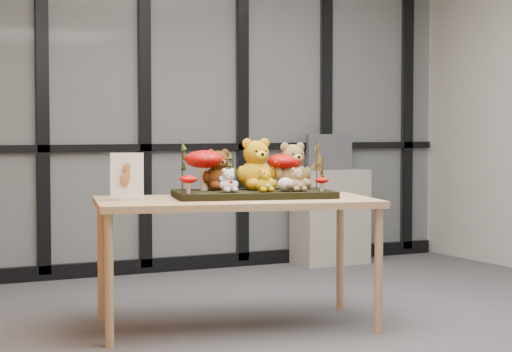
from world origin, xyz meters
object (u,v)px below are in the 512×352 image
display_table (235,209)px  diorama_tray (253,194)px  bear_white_bow (228,179)px  mushroom_back_left (204,168)px  mushroom_back_right (285,169)px  mushroom_front_left (188,183)px  sign_holder (127,178)px  cabinet (330,217)px  mushroom_front_right (322,183)px  monitor (329,152)px  bear_pooh_yellow (256,161)px  bear_small_yellow (264,179)px  bear_brown_medium (218,167)px  plush_cream_hedgehog (285,184)px  bear_tan_back (292,163)px  bear_beige_small (297,178)px

display_table → diorama_tray: 0.16m
bear_white_bow → mushroom_back_left: mushroom_back_left is taller
mushroom_back_right → display_table: bearing=-165.3°
mushroom_front_left → sign_holder: 0.37m
mushroom_back_right → cabinet: (1.48, 1.89, -0.53)m
mushroom_front_right → monitor: size_ratio=0.21×
bear_pooh_yellow → mushroom_front_left: size_ratio=2.97×
bear_small_yellow → bear_white_bow: (-0.21, 0.07, -0.00)m
bear_small_yellow → mushroom_front_left: size_ratio=1.36×
cabinet → display_table: bearing=-133.2°
monitor → bear_brown_medium: bearing=-136.3°
display_table → sign_holder: size_ratio=6.49×
diorama_tray → plush_cream_hedgehog: bearing=-33.9°
diorama_tray → bear_brown_medium: 0.28m
bear_pooh_yellow → bear_tan_back: bearing=2.9°
bear_beige_small → mushroom_front_left: bear_beige_small is taller
bear_white_bow → bear_beige_small: 0.43m
bear_pooh_yellow → bear_brown_medium: bearing=177.7°
display_table → bear_small_yellow: size_ratio=11.23×
bear_pooh_yellow → mushroom_front_left: (-0.51, -0.13, -0.12)m
bear_pooh_yellow → bear_beige_small: bear_pooh_yellow is taller
bear_small_yellow → cabinet: 2.76m
bear_white_bow → bear_brown_medium: bearing=95.2°
display_table → mushroom_back_right: size_ratio=7.33×
plush_cream_hedgehog → mushroom_back_left: bearing=152.7°
bear_tan_back → mushroom_back_right: bear_tan_back is taller
bear_white_bow → plush_cream_hedgehog: bearing=-0.8°
bear_beige_small → mushroom_back_right: bearing=93.3°
cabinet → plush_cream_hedgehog: bearing=-127.0°
bear_pooh_yellow → mushroom_front_left: bearing=-151.8°
mushroom_back_left → plush_cream_hedgehog: bearing=-41.1°
cabinet → monitor: bearing=90.0°
bear_white_bow → bear_beige_small: bear_beige_small is taller
bear_white_bow → mushroom_back_left: size_ratio=0.58×
diorama_tray → mushroom_front_left: 0.45m
bear_white_bow → sign_holder: 0.60m
diorama_tray → bear_small_yellow: bear_small_yellow is taller
bear_brown_medium → bear_tan_back: (0.47, -0.11, 0.02)m
mushroom_back_left → diorama_tray: bearing=-36.6°
mushroom_back_left → mushroom_back_right: mushroom_back_left is taller
display_table → plush_cream_hedgehog: plush_cream_hedgehog is taller
diorama_tray → bear_brown_medium: bear_brown_medium is taller
diorama_tray → mushroom_back_right: 0.31m
bear_pooh_yellow → sign_holder: 0.84m
bear_tan_back → mushroom_front_right: (0.06, -0.27, -0.11)m
display_table → monitor: 2.77m
bear_beige_small → mushroom_front_left: 0.67m
bear_beige_small → cabinet: bear_beige_small is taller
mushroom_back_left → cabinet: size_ratio=0.33×
bear_pooh_yellow → mushroom_back_right: 0.20m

